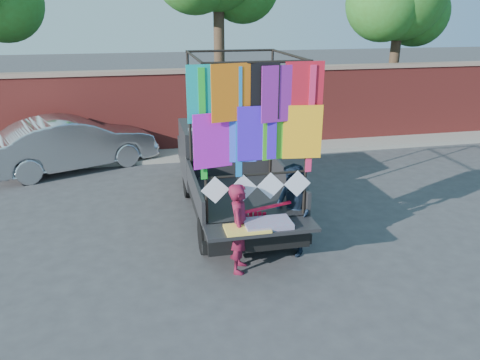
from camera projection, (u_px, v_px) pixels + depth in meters
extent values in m
plane|color=#38383A|center=(242.00, 249.00, 9.01)|extent=(90.00, 90.00, 0.00)
cube|color=maroon|center=(196.00, 112.00, 15.01)|extent=(30.00, 0.35, 2.50)
cube|color=#896F60|center=(194.00, 71.00, 14.57)|extent=(30.00, 0.45, 0.12)
cube|color=gray|center=(200.00, 154.00, 14.78)|extent=(30.00, 1.20, 0.12)
sphere|color=#2E631C|center=(3.00, 2.00, 14.24)|extent=(2.40, 2.40, 2.40)
cylinder|color=#38281C|center=(219.00, 60.00, 15.80)|extent=(0.36, 0.36, 5.46)
cylinder|color=#38281C|center=(393.00, 69.00, 17.24)|extent=(0.36, 0.36, 4.55)
sphere|color=#2E631C|center=(416.00, 13.00, 17.12)|extent=(2.40, 2.40, 2.40)
sphere|color=#2E631C|center=(384.00, 3.00, 16.03)|extent=(2.60, 2.60, 2.60)
cylinder|color=black|center=(189.00, 183.00, 11.42)|extent=(0.24, 0.71, 0.71)
cylinder|color=black|center=(206.00, 236.00, 8.77)|extent=(0.24, 0.71, 0.71)
cylinder|color=black|center=(255.00, 178.00, 11.75)|extent=(0.24, 0.71, 0.71)
cylinder|color=black|center=(291.00, 227.00, 9.10)|extent=(0.24, 0.71, 0.71)
cube|color=black|center=(235.00, 196.00, 10.15)|extent=(1.82, 4.50, 0.32)
cube|color=black|center=(242.00, 197.00, 9.31)|extent=(1.93, 2.46, 0.11)
cube|color=black|center=(195.00, 189.00, 9.04)|extent=(0.06, 2.46, 0.48)
cube|color=black|center=(288.00, 182.00, 9.41)|extent=(0.06, 2.46, 0.48)
cube|color=black|center=(231.00, 167.00, 10.34)|extent=(1.93, 0.06, 0.48)
cube|color=black|center=(222.00, 151.00, 11.27)|extent=(1.93, 1.71, 1.34)
cube|color=#8C9EAD|center=(226.00, 139.00, 10.68)|extent=(1.71, 0.06, 0.59)
cube|color=#8C9EAD|center=(217.00, 135.00, 11.94)|extent=(1.71, 0.11, 0.75)
cube|color=black|center=(215.00, 149.00, 12.45)|extent=(1.87, 0.96, 0.59)
cube|color=black|center=(261.00, 228.00, 7.92)|extent=(1.93, 0.59, 0.06)
cube|color=black|center=(258.00, 243.00, 8.29)|extent=(1.98, 0.16, 0.19)
cylinder|color=black|center=(205.00, 147.00, 7.62)|extent=(0.05, 0.05, 2.68)
cylinder|color=black|center=(190.00, 118.00, 9.69)|extent=(0.05, 0.05, 2.68)
cylinder|color=black|center=(307.00, 141.00, 7.97)|extent=(0.05, 0.05, 2.68)
cylinder|color=black|center=(271.00, 114.00, 10.04)|extent=(0.05, 0.05, 2.68)
cylinder|color=black|center=(258.00, 62.00, 7.34)|extent=(1.82, 0.05, 0.05)
cylinder|color=black|center=(231.00, 51.00, 9.40)|extent=(1.82, 0.05, 0.05)
cylinder|color=black|center=(194.00, 57.00, 8.20)|extent=(0.05, 2.30, 0.05)
cylinder|color=black|center=(290.00, 55.00, 8.54)|extent=(0.05, 2.30, 0.05)
cylinder|color=black|center=(257.00, 175.00, 7.98)|extent=(1.82, 0.04, 0.04)
cube|color=#0CACAB|center=(209.00, 95.00, 7.33)|extent=(0.66, 0.02, 0.91)
cube|color=orange|center=(234.00, 94.00, 7.37)|extent=(0.66, 0.02, 0.91)
cube|color=black|center=(258.00, 93.00, 7.48)|extent=(0.66, 0.02, 0.91)
cube|color=purple|center=(283.00, 93.00, 7.52)|extent=(0.66, 0.02, 0.91)
cube|color=red|center=(306.00, 91.00, 7.64)|extent=(0.66, 0.02, 0.91)
cube|color=#F91CFF|center=(210.00, 139.00, 7.53)|extent=(0.66, 0.02, 0.91)
cube|color=#3554FF|center=(234.00, 137.00, 7.64)|extent=(0.66, 0.02, 0.91)
cube|color=#431BF8|center=(258.00, 136.00, 7.68)|extent=(0.66, 0.02, 0.91)
cube|color=#4ACE24|center=(281.00, 134.00, 7.80)|extent=(0.66, 0.02, 0.91)
cube|color=#FFAF1A|center=(305.00, 133.00, 7.84)|extent=(0.66, 0.02, 0.91)
cube|color=green|center=(203.00, 126.00, 7.45)|extent=(0.11, 0.01, 1.82)
cube|color=#F22861|center=(311.00, 120.00, 7.81)|extent=(0.11, 0.01, 1.82)
cube|color=blue|center=(239.00, 124.00, 7.57)|extent=(0.11, 0.01, 1.82)
cube|color=white|center=(215.00, 190.00, 7.88)|extent=(0.48, 0.01, 0.48)
cube|color=white|center=(243.00, 188.00, 7.98)|extent=(0.48, 0.01, 0.48)
cube|color=white|center=(271.00, 186.00, 8.07)|extent=(0.48, 0.01, 0.48)
cube|color=white|center=(297.00, 184.00, 8.17)|extent=(0.48, 0.01, 0.48)
cube|color=#DA304C|center=(268.00, 224.00, 7.92)|extent=(0.80, 0.48, 0.09)
cube|color=#FED650|center=(247.00, 229.00, 7.78)|extent=(0.75, 0.43, 0.04)
imported|color=#B9BBC1|center=(73.00, 143.00, 13.35)|extent=(4.85, 3.18, 1.51)
imported|color=maroon|center=(240.00, 228.00, 8.03)|extent=(0.56, 0.68, 1.62)
imported|color=#152134|center=(293.00, 210.00, 8.59)|extent=(0.89, 1.01, 1.74)
cube|color=red|center=(268.00, 207.00, 8.23)|extent=(0.95, 0.32, 0.04)
cube|color=red|center=(251.00, 225.00, 8.26)|extent=(0.06, 0.02, 0.56)
cube|color=red|center=(255.00, 226.00, 8.28)|extent=(0.06, 0.02, 0.56)
cube|color=red|center=(260.00, 226.00, 8.31)|extent=(0.06, 0.02, 0.56)
cube|color=red|center=(264.00, 227.00, 8.33)|extent=(0.06, 0.02, 0.56)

